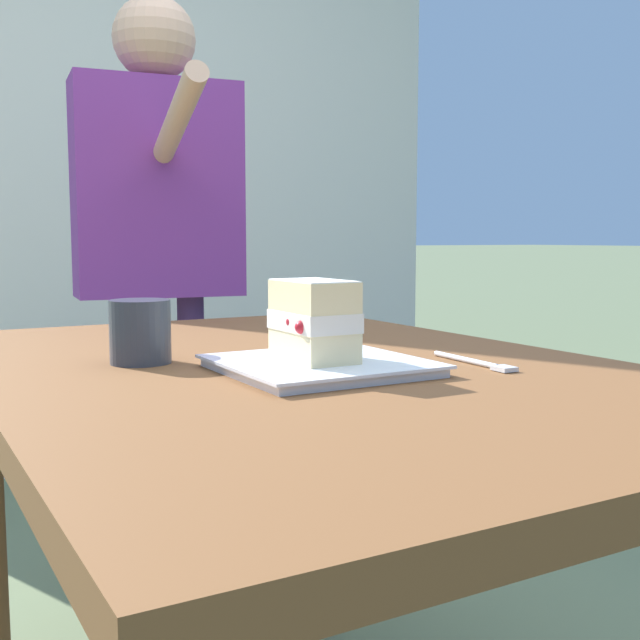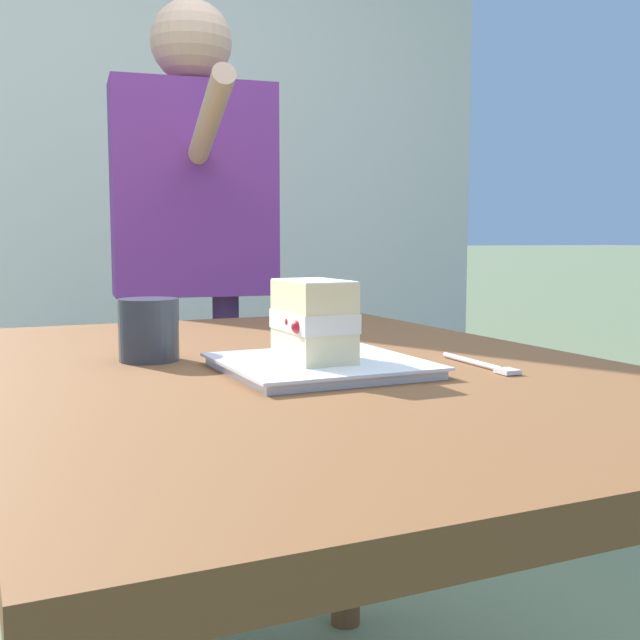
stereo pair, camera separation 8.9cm
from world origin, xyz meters
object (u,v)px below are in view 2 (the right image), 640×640
at_px(patio_table, 298,437).
at_px(dessert_plate, 320,366).
at_px(dessert_fork, 483,365).
at_px(coffee_cup, 149,329).
at_px(diner_person, 194,200).
at_px(cake_slice, 313,320).

bearing_deg(patio_table, dessert_plate, -3.73).
xyz_separation_m(dessert_plate, dessert_fork, (0.06, 0.22, -0.00)).
height_order(patio_table, coffee_cup, coffee_cup).
bearing_deg(diner_person, dessert_fork, 4.73).
relative_size(patio_table, cake_slice, 10.17).
relative_size(cake_slice, dessert_fork, 0.73).
relative_size(patio_table, dessert_fork, 7.38).
height_order(coffee_cup, diner_person, diner_person).
xyz_separation_m(cake_slice, dessert_fork, (0.06, 0.23, -0.07)).
distance_m(dessert_fork, diner_person, 1.16).
distance_m(dessert_plate, coffee_cup, 0.27).
bearing_deg(dessert_plate, dessert_fork, 73.82).
xyz_separation_m(cake_slice, diner_person, (-1.06, 0.13, 0.21)).
bearing_deg(patio_table, diner_person, 173.06).
height_order(dessert_fork, diner_person, diner_person).
relative_size(dessert_plate, diner_person, 0.17).
height_order(dessert_plate, cake_slice, cake_slice).
distance_m(patio_table, coffee_cup, 0.27).
relative_size(patio_table, diner_person, 0.83).
xyz_separation_m(cake_slice, coffee_cup, (-0.19, -0.18, -0.02)).
relative_size(cake_slice, diner_person, 0.08).
bearing_deg(patio_table, coffee_cup, -117.21).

